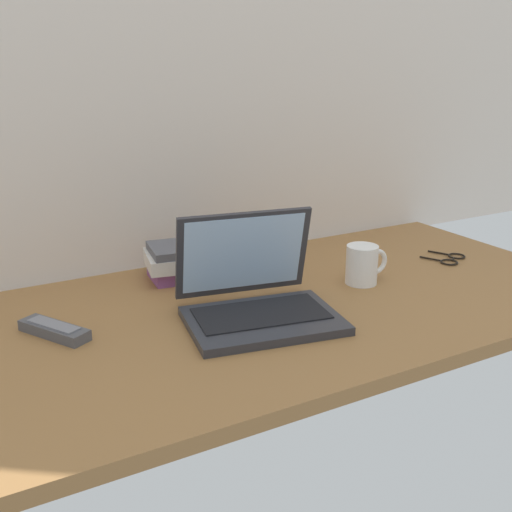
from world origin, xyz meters
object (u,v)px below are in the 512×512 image
eyeglasses (451,259)px  book_stack (184,260)px  coffee_mug (363,264)px  remote_control_near (54,330)px  laptop (256,296)px

eyeglasses → book_stack: book_stack is taller
coffee_mug → eyeglasses: size_ratio=0.87×
coffee_mug → eyeglasses: 0.33m
coffee_mug → book_stack: coffee_mug is taller
eyeglasses → book_stack: bearing=161.5°
book_stack → eyeglasses: bearing=-18.5°
coffee_mug → remote_control_near: coffee_mug is taller
remote_control_near → book_stack: (0.36, 0.19, 0.03)m
remote_control_near → eyeglasses: bearing=-2.4°
remote_control_near → book_stack: 0.41m
remote_control_near → eyeglasses: (1.04, -0.04, -0.01)m
book_stack → coffee_mug: bearing=-34.6°
laptop → coffee_mug: (0.33, 0.05, 0.00)m
laptop → book_stack: laptop is taller
coffee_mug → laptop: bearing=-171.2°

